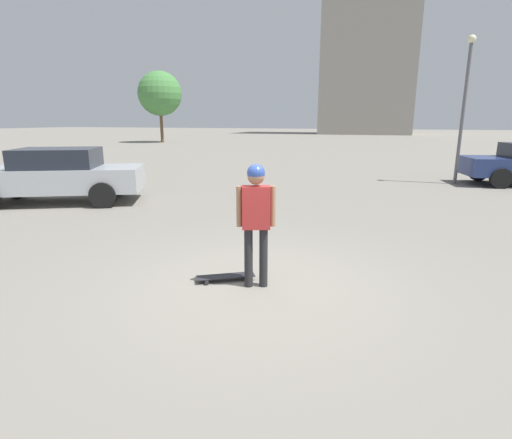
{
  "coord_description": "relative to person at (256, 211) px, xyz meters",
  "views": [
    {
      "loc": [
        1.79,
        -5.04,
        2.32
      ],
      "look_at": [
        0.0,
        0.0,
        0.99
      ],
      "focal_mm": 28.0,
      "sensor_mm": 36.0,
      "label": 1
    }
  ],
  "objects": [
    {
      "name": "tree_distant",
      "position": [
        -22.49,
        33.03,
        3.94
      ],
      "size": [
        4.59,
        4.59,
        7.36
      ],
      "color": "brown",
      "rests_on": "ground_plane"
    },
    {
      "name": "skateboard",
      "position": [
        -0.49,
        0.04,
        -1.05
      ],
      "size": [
        0.84,
        0.62,
        0.07
      ],
      "rotation": [
        0.0,
        0.0,
        -2.59
      ],
      "color": "#232328",
      "rests_on": "ground_plane"
    },
    {
      "name": "building_block_distant",
      "position": [
        -4.03,
        69.71,
        14.56
      ],
      "size": [
        15.14,
        12.15,
        31.35
      ],
      "color": "#9E998E",
      "rests_on": "ground_plane"
    },
    {
      "name": "car_parked_near",
      "position": [
        -7.38,
        3.73,
        -0.3
      ],
      "size": [
        5.02,
        3.72,
        1.56
      ],
      "rotation": [
        0.0,
        0.0,
        -2.67
      ],
      "color": "#ADB2B7",
      "rests_on": "ground_plane"
    },
    {
      "name": "person",
      "position": [
        0.0,
        0.0,
        0.0
      ],
      "size": [
        0.51,
        0.33,
        1.75
      ],
      "rotation": [
        0.0,
        0.0,
        0.37
      ],
      "color": "#262628",
      "rests_on": "ground_plane"
    },
    {
      "name": "lamp_post",
      "position": [
        3.85,
        11.5,
        1.97
      ],
      "size": [
        0.28,
        0.28,
        5.2
      ],
      "color": "#59595E",
      "rests_on": "ground_plane"
    },
    {
      "name": "ground_plane",
      "position": [
        0.0,
        0.0,
        -1.11
      ],
      "size": [
        220.0,
        220.0,
        0.0
      ],
      "primitive_type": "plane",
      "color": "gray"
    }
  ]
}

